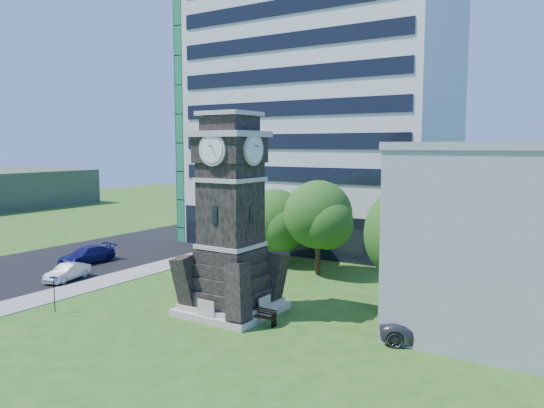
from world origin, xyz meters
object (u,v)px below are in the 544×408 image
Objects in this scene: street_sign at (54,289)px; car_street_north at (87,255)px; clock_tower at (231,227)px; park_bench at (262,316)px; car_east_lot at (432,329)px; car_street_mid at (67,272)px.

car_street_north is at bearing 115.35° from street_sign.
park_bench is (2.83, -0.87, -4.78)m from clock_tower.
street_sign is at bearing 88.39° from car_east_lot.
car_street_mid is 0.72× the size of car_east_lot.
car_street_mid is (-15.16, -0.54, -4.64)m from clock_tower.
car_street_north is 22.17m from park_bench.
clock_tower is 2.38× the size of car_street_north.
car_east_lot is (30.70, -2.65, 0.01)m from car_street_north.
clock_tower is 15.87m from car_street_mid.
car_street_north is at bearing 116.05° from car_street_mid.
car_street_mid is at bearing 73.19° from car_east_lot.
car_east_lot is (11.92, 1.44, -4.53)m from clock_tower.
clock_tower is at bearing -8.55° from car_street_north.
park_bench is at bearing -13.00° from car_street_mid.
car_street_north is 2.21× the size of street_sign.
street_sign is (9.70, -10.03, 0.71)m from car_street_north.
park_bench is (17.99, -0.32, -0.14)m from car_street_mid.
park_bench is at bearing 4.42° from street_sign.
car_street_mid is 1.67× the size of street_sign.
car_street_mid is 5.88m from car_street_north.
clock_tower is 12.83m from car_east_lot.
park_bench is 0.79× the size of street_sign.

